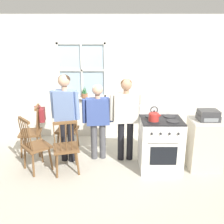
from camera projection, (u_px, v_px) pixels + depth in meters
name	position (u px, v px, depth m)	size (l,w,h in m)	color
ground_plane	(94.00, 165.00, 4.60)	(16.00, 16.00, 0.00)	#B2AD9E
wall_back	(98.00, 80.00, 5.53)	(6.40, 0.16, 2.70)	silver
chair_by_window	(31.00, 132.00, 4.91)	(0.45, 0.47, 0.98)	brown
chair_near_wall	(35.00, 147.00, 4.30)	(0.58, 0.58, 0.98)	brown
chair_center_cluster	(65.00, 148.00, 4.23)	(0.51, 0.49, 0.98)	brown
chair_near_stove	(68.00, 130.00, 5.06)	(0.44, 0.45, 0.98)	brown
person_elderly_left	(65.00, 111.00, 4.46)	(0.54, 0.27, 1.64)	black
person_teen_center	(97.00, 115.00, 4.60)	(0.58, 0.26, 1.44)	#4C4C51
person_adult_right	(125.00, 112.00, 4.53)	(0.60, 0.24, 1.55)	black
stove	(159.00, 143.00, 4.37)	(0.71, 0.68, 1.08)	white
kettle	(153.00, 116.00, 4.08)	(0.21, 0.17, 0.25)	red
potted_plant	(84.00, 94.00, 5.54)	(0.14, 0.14, 0.26)	#935B3D
handbag	(41.00, 114.00, 4.84)	(0.21, 0.23, 0.31)	maroon
side_counter	(204.00, 144.00, 4.40)	(0.55, 0.50, 0.90)	beige
stereo	(208.00, 115.00, 4.22)	(0.34, 0.29, 0.18)	#38383A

